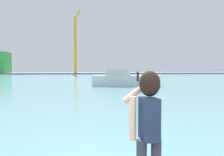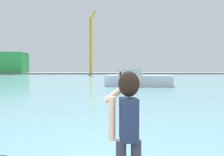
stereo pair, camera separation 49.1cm
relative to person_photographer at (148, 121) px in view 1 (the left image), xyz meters
name	(u,v)px [view 1 (the left image)]	position (x,y,z in m)	size (l,w,h in m)	color
ground_plane	(86,79)	(-0.55, 49.07, -1.65)	(220.00, 220.00, 0.00)	#334751
harbor_water	(86,78)	(-0.55, 51.07, -1.64)	(140.00, 100.00, 0.02)	#6BA8B2
far_shore_dock	(85,73)	(-0.55, 91.07, -1.41)	(140.00, 20.00, 0.47)	gray
person_photographer	(148,121)	(0.00, 0.00, 0.00)	(0.53, 0.55, 1.74)	#2D3342
boat_moored	(125,79)	(4.23, 27.65, -0.79)	(8.55, 3.63, 2.22)	white
port_crane	(76,38)	(-3.68, 83.73, 10.69)	(2.59, 12.59, 19.55)	yellow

